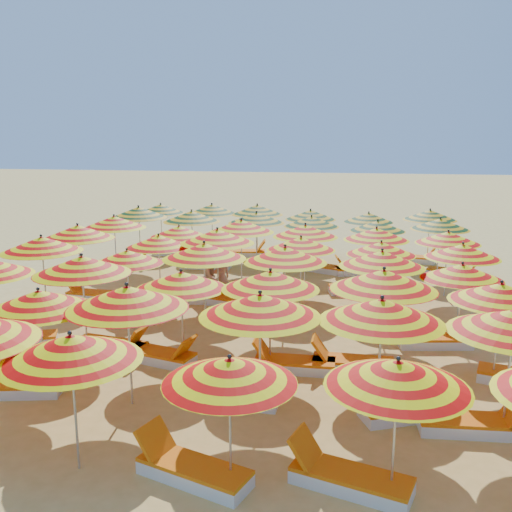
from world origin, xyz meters
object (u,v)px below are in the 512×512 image
(umbrella_25, at_px, (159,241))
(lounger_17, at_px, (94,295))
(umbrella_17, at_px, (501,293))
(lounger_1, at_px, (192,470))
(lounger_9, at_px, (17,340))
(umbrella_3, at_px, (230,371))
(umbrella_9, at_px, (260,305))
(lounger_13, at_px, (351,363))
(lounger_24, at_px, (358,270))
(umbrella_39, at_px, (311,221))
(umbrella_15, at_px, (270,280))
(lounger_23, at_px, (324,268))
(beachgoer_a, at_px, (222,277))
(beachgoer_b, at_px, (213,276))
(umbrella_34, at_px, (376,234))
(lounger_21, at_px, (128,261))
(umbrella_8, at_px, (127,297))
(lounger_10, at_px, (112,346))
(umbrella_35, at_px, (448,238))
(umbrella_40, at_px, (378,226))
(lounger_2, at_px, (348,478))
(umbrella_14, at_px, (181,280))
(lounger_22, at_px, (207,264))
(umbrella_18, at_px, (42,244))
(lounger_8, at_px, (473,424))
(umbrella_27, at_px, (301,244))
(lounger_5, at_px, (14,387))
(umbrella_30, at_px, (114,222))
(umbrella_23, at_px, (462,272))
(lounger_15, at_px, (114,315))
(umbrella_36, at_px, (139,212))
(lounger_7, at_px, (406,410))
(umbrella_2, at_px, (71,348))
(umbrella_22, at_px, (382,259))
(umbrella_4, at_px, (398,374))
(lounger_26, at_px, (174,251))
(umbrella_44, at_px, (257,210))
(lounger_16, at_px, (436,340))
(umbrella_20, at_px, (204,251))
(lounger_20, at_px, (358,288))
(umbrella_24, at_px, (78,232))
(umbrella_19, at_px, (127,257))
(umbrella_28, at_px, (381,248))
(umbrella_13, at_px, (82,265))
(umbrella_38, at_px, (256,218))
(umbrella_43, at_px, (212,209))
(lounger_11, at_px, (160,355))
(lounger_19, at_px, (236,301))
(lounger_6, at_px, (236,396))
(umbrella_10, at_px, (382,311))
(umbrella_33, at_px, (305,231))
(lounger_27, at_px, (245,253))
(lounger_18, at_px, (179,297))
(umbrella_16, at_px, (384,280))

(umbrella_25, bearing_deg, lounger_17, -171.14)
(umbrella_17, relative_size, lounger_1, 1.23)
(lounger_9, bearing_deg, umbrella_3, 119.99)
(umbrella_9, distance_m, lounger_13, 3.27)
(lounger_24, bearing_deg, umbrella_39, -18.37)
(umbrella_15, relative_size, lounger_23, 1.45)
(beachgoer_a, distance_m, beachgoer_b, 0.55)
(umbrella_34, distance_m, lounger_21, 9.62)
(umbrella_8, bearing_deg, lounger_10, 121.62)
(umbrella_35, bearing_deg, beachgoer_a, -167.68)
(umbrella_40, bearing_deg, lounger_2, -93.02)
(umbrella_14, distance_m, lounger_22, 9.09)
(umbrella_18, xyz_separation_m, lounger_8, (10.37, -4.45, -1.87))
(umbrella_9, xyz_separation_m, umbrella_15, (-0.14, 2.05, -0.08))
(umbrella_27, relative_size, lounger_8, 1.19)
(umbrella_18, distance_m, lounger_5, 5.27)
(umbrella_30, xyz_separation_m, beachgoer_b, (3.97, -2.08, -1.21))
(umbrella_30, xyz_separation_m, umbrella_34, (8.71, -0.18, -0.11))
(umbrella_23, distance_m, lounger_9, 10.59)
(lounger_15, bearing_deg, umbrella_36, 127.37)
(lounger_2, height_order, lounger_7, same)
(umbrella_2, relative_size, lounger_7, 1.25)
(umbrella_8, relative_size, umbrella_22, 1.08)
(umbrella_4, xyz_separation_m, umbrella_22, (0.01, 6.62, 0.13))
(umbrella_18, bearing_deg, lounger_26, 84.48)
(umbrella_44, xyz_separation_m, lounger_16, (5.94, -9.10, -1.79))
(umbrella_20, relative_size, lounger_20, 1.49)
(umbrella_8, relative_size, umbrella_24, 1.17)
(umbrella_3, bearing_deg, umbrella_19, 122.85)
(umbrella_9, xyz_separation_m, umbrella_28, (2.28, 6.58, -0.21))
(umbrella_27, bearing_deg, lounger_2, -79.58)
(umbrella_14, bearing_deg, lounger_10, 172.56)
(umbrella_13, relative_size, lounger_23, 1.60)
(lounger_21, bearing_deg, umbrella_22, -40.17)
(umbrella_19, distance_m, umbrella_38, 6.96)
(umbrella_43, height_order, lounger_11, umbrella_43)
(lounger_19, bearing_deg, lounger_9, -122.30)
(lounger_6, bearing_deg, umbrella_2, -125.59)
(lounger_22, bearing_deg, lounger_1, 102.39)
(umbrella_14, relative_size, umbrella_25, 0.97)
(umbrella_22, bearing_deg, lounger_16, -23.44)
(umbrella_10, xyz_separation_m, umbrella_33, (-2.09, 8.28, -0.07))
(lounger_19, height_order, lounger_21, same)
(umbrella_3, distance_m, lounger_10, 6.12)
(umbrella_27, relative_size, beachgoer_a, 1.60)
(umbrella_14, height_order, lounger_27, umbrella_14)
(umbrella_10, xyz_separation_m, beachgoer_a, (-4.47, 6.90, -1.34))
(umbrella_2, distance_m, lounger_18, 8.87)
(umbrella_23, bearing_deg, lounger_17, 169.29)
(umbrella_35, bearing_deg, umbrella_16, -108.55)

